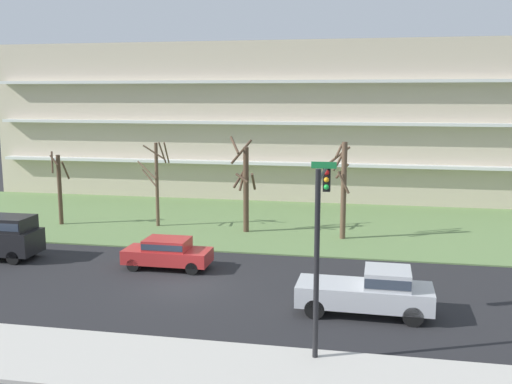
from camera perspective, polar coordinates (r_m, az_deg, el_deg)
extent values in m
plane|color=#232326|center=(27.74, -7.02, -9.07)|extent=(160.00, 160.00, 0.00)
cube|color=#BCB7AD|center=(20.80, -14.08, -15.61)|extent=(80.00, 4.00, 0.15)
cube|color=#66844C|center=(40.79, -0.95, -2.90)|extent=(80.00, 16.00, 0.08)
cube|color=beige|center=(52.87, 2.01, 7.03)|extent=(48.37, 10.40, 13.05)
cube|color=silver|center=(47.58, 0.92, 2.82)|extent=(46.44, 0.90, 0.24)
cube|color=silver|center=(47.31, 0.93, 6.75)|extent=(46.44, 0.90, 0.24)
cube|color=silver|center=(47.26, 0.94, 10.70)|extent=(46.44, 0.90, 0.24)
cylinder|color=#4C3828|center=(41.59, -18.57, 0.15)|extent=(0.28, 0.28, 4.80)
cylinder|color=#4C3828|center=(41.11, -19.08, 2.92)|extent=(0.75, 0.37, 0.71)
cylinder|color=#4C3828|center=(41.21, -18.06, 2.01)|extent=(0.23, 1.07, 1.32)
cylinder|color=#4C3828|center=(41.34, -19.24, 2.76)|extent=(0.54, 0.82, 1.40)
cylinder|color=brown|center=(39.40, -9.62, 0.65)|extent=(0.23, 0.23, 5.66)
cylinder|color=brown|center=(38.99, -8.71, 3.79)|extent=(0.31, 1.47, 1.53)
cylinder|color=brown|center=(38.46, -9.91, 3.83)|extent=(1.43, 0.33, 0.98)
cylinder|color=brown|center=(38.70, -10.60, 2.12)|extent=(1.59, 0.90, 1.10)
cylinder|color=brown|center=(38.91, -10.36, 1.37)|extent=(1.24, 0.73, 1.06)
cylinder|color=brown|center=(38.92, -9.11, 3.81)|extent=(0.22, 1.00, 1.48)
cylinder|color=#4C3828|center=(37.21, -0.98, 0.16)|extent=(0.35, 0.35, 5.53)
cylinder|color=#4C3828|center=(37.27, -1.36, 1.09)|extent=(0.40, 0.73, 1.26)
cylinder|color=#4C3828|center=(36.73, -1.39, 1.37)|extent=(0.93, 0.54, 0.60)
cylinder|color=#4C3828|center=(37.03, -0.25, 1.03)|extent=(0.17, 1.08, 1.20)
cylinder|color=#4C3828|center=(36.62, -2.10, 4.59)|extent=(0.94, 1.43, 1.04)
cylinder|color=#4C3828|center=(37.53, -1.43, 3.94)|extent=(1.31, 1.02, 1.56)
cylinder|color=#4C3828|center=(37.52, -1.49, 1.55)|extent=(0.93, 1.03, 1.48)
cylinder|color=brown|center=(35.76, 8.53, 0.05)|extent=(0.33, 0.33, 5.99)
cylinder|color=brown|center=(35.61, 8.09, 3.98)|extent=(0.48, 0.84, 0.81)
cylinder|color=brown|center=(35.87, 8.21, 3.24)|extent=(0.92, 0.73, 1.47)
cylinder|color=brown|center=(36.20, 7.95, 3.44)|extent=(1.55, 1.07, 1.23)
cylinder|color=brown|center=(35.94, 8.39, 2.03)|extent=(0.86, 0.44, 0.94)
cylinder|color=brown|center=(35.34, 8.52, 0.92)|extent=(0.79, 0.17, 1.37)
cube|color=#B7BABF|center=(24.32, 10.48, -9.81)|extent=(5.44, 2.10, 0.85)
cube|color=#B7BABF|center=(24.08, 12.70, -8.14)|extent=(1.83, 1.87, 0.70)
cube|color=#2D3847|center=(24.08, 12.70, -8.14)|extent=(1.80, 1.91, 0.38)
cylinder|color=black|center=(25.34, 14.85, -10.19)|extent=(0.80, 0.24, 0.80)
cylinder|color=black|center=(23.67, 15.05, -11.63)|extent=(0.80, 0.24, 0.80)
cylinder|color=black|center=(25.40, 6.18, -9.87)|extent=(0.80, 0.24, 0.80)
cylinder|color=black|center=(23.74, 5.73, -11.27)|extent=(0.80, 0.24, 0.80)
cube|color=#B22828|center=(30.33, -8.61, -6.16)|extent=(4.40, 1.80, 0.70)
cube|color=#B22828|center=(30.17, -8.64, -5.02)|extent=(2.20, 1.66, 0.55)
cube|color=#2D3847|center=(30.17, -8.64, -5.02)|extent=(2.16, 1.69, 0.30)
cylinder|color=black|center=(30.26, -11.87, -6.98)|extent=(0.64, 0.22, 0.64)
cylinder|color=black|center=(31.66, -10.76, -6.20)|extent=(0.64, 0.22, 0.64)
cylinder|color=black|center=(29.23, -6.25, -7.42)|extent=(0.64, 0.22, 0.64)
cylinder|color=black|center=(30.68, -5.37, -6.59)|extent=(0.64, 0.22, 0.64)
cylinder|color=black|center=(33.25, -22.57, -5.95)|extent=(0.72, 0.22, 0.72)
cylinder|color=black|center=(34.69, -20.96, -5.22)|extent=(0.72, 0.22, 0.72)
cylinder|color=black|center=(19.26, 5.92, -7.34)|extent=(0.18, 0.18, 6.47)
cylinder|color=black|center=(20.70, 6.57, 1.86)|extent=(0.12, 4.17, 0.12)
cube|color=black|center=(22.53, 6.91, 1.19)|extent=(0.28, 0.28, 0.90)
sphere|color=red|center=(22.34, 6.89, 1.90)|extent=(0.20, 0.20, 0.20)
sphere|color=#F2A519|center=(22.38, 6.88, 1.19)|extent=(0.20, 0.20, 0.20)
sphere|color=green|center=(22.42, 6.87, 0.48)|extent=(0.20, 0.20, 0.20)
cube|color=#197238|center=(20.88, 6.63, 2.62)|extent=(0.90, 0.04, 0.24)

